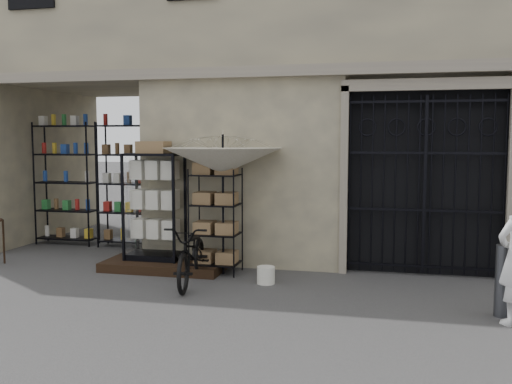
% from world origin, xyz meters
% --- Properties ---
extents(ground, '(80.00, 80.00, 0.00)m').
position_xyz_m(ground, '(0.00, 0.00, 0.00)').
color(ground, black).
rests_on(ground, ground).
extents(main_building, '(14.00, 4.00, 9.00)m').
position_xyz_m(main_building, '(0.00, 4.00, 4.50)').
color(main_building, tan).
rests_on(main_building, ground).
extents(shop_recess, '(3.00, 1.70, 3.00)m').
position_xyz_m(shop_recess, '(-4.50, 2.80, 1.50)').
color(shop_recess, black).
rests_on(shop_recess, ground).
extents(shop_shelving, '(2.70, 0.50, 2.50)m').
position_xyz_m(shop_shelving, '(-4.55, 3.30, 1.25)').
color(shop_shelving, black).
rests_on(shop_shelving, ground).
extents(iron_gate, '(2.50, 0.21, 3.00)m').
position_xyz_m(iron_gate, '(1.75, 2.28, 1.50)').
color(iron_gate, black).
rests_on(iron_gate, ground).
extents(step_platform, '(2.00, 0.90, 0.15)m').
position_xyz_m(step_platform, '(-2.40, 1.55, 0.07)').
color(step_platform, black).
rests_on(step_platform, ground).
extents(display_cabinet, '(0.93, 0.63, 1.93)m').
position_xyz_m(display_cabinet, '(-2.62, 1.69, 0.95)').
color(display_cabinet, black).
rests_on(display_cabinet, step_platform).
extents(wire_rack, '(0.83, 0.67, 1.70)m').
position_xyz_m(wire_rack, '(-1.51, 1.57, 0.83)').
color(wire_rack, black).
rests_on(wire_rack, ground).
extents(market_umbrella, '(1.92, 1.95, 2.69)m').
position_xyz_m(market_umbrella, '(-1.36, 1.50, 1.93)').
color(market_umbrella, black).
rests_on(market_umbrella, ground).
extents(white_bucket, '(0.31, 0.31, 0.26)m').
position_xyz_m(white_bucket, '(-0.57, 1.07, 0.13)').
color(white_bucket, silver).
rests_on(white_bucket, ground).
extents(bicycle, '(0.73, 1.00, 1.75)m').
position_xyz_m(bicycle, '(-1.63, 0.78, 0.00)').
color(bicycle, black).
rests_on(bicycle, ground).
extents(steel_bollard, '(0.17, 0.17, 0.89)m').
position_xyz_m(steel_bollard, '(2.57, 0.19, 0.45)').
color(steel_bollard, '#46484D').
rests_on(steel_bollard, ground).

